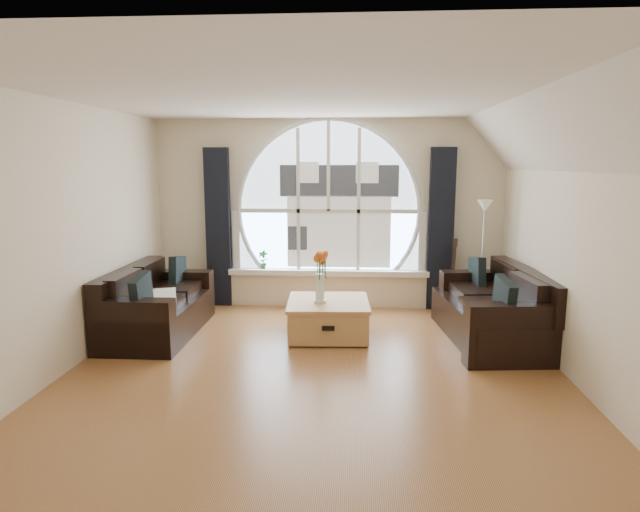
{
  "coord_description": "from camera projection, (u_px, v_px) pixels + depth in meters",
  "views": [
    {
      "loc": [
        0.41,
        -5.13,
        2.09
      ],
      "look_at": [
        0.0,
        0.9,
        1.05
      ],
      "focal_mm": 30.6,
      "sensor_mm": 36.0,
      "label": 1
    }
  ],
  "objects": [
    {
      "name": "window_frame",
      "position": [
        328.0,
        195.0,
        7.79
      ],
      "size": [
        2.76,
        0.08,
        2.15
      ],
      "primitive_type": "cube",
      "color": "white",
      "rests_on": "wall_back"
    },
    {
      "name": "floor_lamp",
      "position": [
        482.0,
        260.0,
        7.33
      ],
      "size": [
        0.24,
        0.24,
        1.6
      ],
      "primitive_type": "cube",
      "color": "#B2B2B2",
      "rests_on": "ground"
    },
    {
      "name": "wall_left",
      "position": [
        61.0,
        239.0,
        5.36
      ],
      "size": [
        0.01,
        5.5,
        2.7
      ],
      "primitive_type": "cube",
      "color": "beige",
      "rests_on": "ground"
    },
    {
      "name": "ground",
      "position": [
        314.0,
        375.0,
        5.43
      ],
      "size": [
        5.0,
        5.5,
        0.01
      ],
      "primitive_type": "cube",
      "color": "brown",
      "rests_on": "ground"
    },
    {
      "name": "coffee_chest",
      "position": [
        328.0,
        317.0,
        6.63
      ],
      "size": [
        1.02,
        1.02,
        0.48
      ],
      "primitive_type": "cube",
      "rotation": [
        0.0,
        0.0,
        0.05
      ],
      "color": "tan",
      "rests_on": "ground"
    },
    {
      "name": "wall_back",
      "position": [
        329.0,
        214.0,
        7.9
      ],
      "size": [
        5.0,
        0.01,
        2.7
      ],
      "primitive_type": "cube",
      "color": "beige",
      "rests_on": "ground"
    },
    {
      "name": "window_sill",
      "position": [
        328.0,
        272.0,
        7.94
      ],
      "size": [
        2.9,
        0.22,
        0.08
      ],
      "primitive_type": "cube",
      "color": "white",
      "rests_on": "wall_back"
    },
    {
      "name": "neighbor_house",
      "position": [
        339.0,
        204.0,
        7.82
      ],
      "size": [
        1.7,
        0.02,
        1.5
      ],
      "primitive_type": "cube",
      "color": "silver",
      "rests_on": "wall_back"
    },
    {
      "name": "vase_flowers",
      "position": [
        320.0,
        270.0,
        6.46
      ],
      "size": [
        0.24,
        0.24,
        0.7
      ],
      "primitive_type": "cube",
      "color": "white",
      "rests_on": "coffee_chest"
    },
    {
      "name": "throw_blanket",
      "position": [
        152.0,
        300.0,
        6.39
      ],
      "size": [
        0.7,
        0.7,
        0.1
      ],
      "primitive_type": "cube",
      "rotation": [
        0.0,
        0.0,
        0.34
      ],
      "color": "silver",
      "rests_on": "sofa_left"
    },
    {
      "name": "curtain_left",
      "position": [
        218.0,
        228.0,
        7.92
      ],
      "size": [
        0.35,
        0.12,
        2.3
      ],
      "primitive_type": "cube",
      "color": "black",
      "rests_on": "ground"
    },
    {
      "name": "sofa_right",
      "position": [
        492.0,
        307.0,
        6.44
      ],
      "size": [
        1.16,
        2.03,
        0.86
      ],
      "primitive_type": "cube",
      "rotation": [
        0.0,
        0.0,
        0.1
      ],
      "color": "black",
      "rests_on": "ground"
    },
    {
      "name": "arched_window",
      "position": [
        328.0,
        195.0,
        7.82
      ],
      "size": [
        2.6,
        0.06,
        2.15
      ],
      "primitive_type": "cube",
      "color": "silver",
      "rests_on": "wall_back"
    },
    {
      "name": "guitar",
      "position": [
        452.0,
        275.0,
        7.66
      ],
      "size": [
        0.42,
        0.34,
        1.06
      ],
      "primitive_type": "cube",
      "rotation": [
        0.0,
        0.0,
        -0.33
      ],
      "color": "olive",
      "rests_on": "ground"
    },
    {
      "name": "curtain_right",
      "position": [
        441.0,
        230.0,
        7.71
      ],
      "size": [
        0.35,
        0.12,
        2.3
      ],
      "primitive_type": "cube",
      "color": "black",
      "rests_on": "ground"
    },
    {
      "name": "attic_slope",
      "position": [
        558.0,
        133.0,
        4.88
      ],
      "size": [
        0.92,
        5.5,
        0.72
      ],
      "primitive_type": "cube",
      "color": "silver",
      "rests_on": "ground"
    },
    {
      "name": "wall_front",
      "position": [
        267.0,
        327.0,
        2.49
      ],
      "size": [
        5.0,
        0.01,
        2.7
      ],
      "primitive_type": "cube",
      "color": "beige",
      "rests_on": "ground"
    },
    {
      "name": "sofa_left",
      "position": [
        158.0,
        302.0,
        6.69
      ],
      "size": [
        0.92,
        1.83,
        0.82
      ],
      "primitive_type": "cube",
      "rotation": [
        0.0,
        0.0,
        0.0
      ],
      "color": "black",
      "rests_on": "ground"
    },
    {
      "name": "potted_plant",
      "position": [
        263.0,
        259.0,
        7.98
      ],
      "size": [
        0.16,
        0.12,
        0.27
      ],
      "primitive_type": "imported",
      "rotation": [
        0.0,
        0.0,
        -0.14
      ],
      "color": "#1E6023",
      "rests_on": "window_sill"
    },
    {
      "name": "ceiling",
      "position": [
        313.0,
        95.0,
        4.97
      ],
      "size": [
        5.0,
        5.5,
        0.01
      ],
      "primitive_type": "cube",
      "color": "silver",
      "rests_on": "ground"
    },
    {
      "name": "wall_right",
      "position": [
        583.0,
        244.0,
        5.03
      ],
      "size": [
        0.01,
        5.5,
        2.7
      ],
      "primitive_type": "cube",
      "color": "beige",
      "rests_on": "ground"
    }
  ]
}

